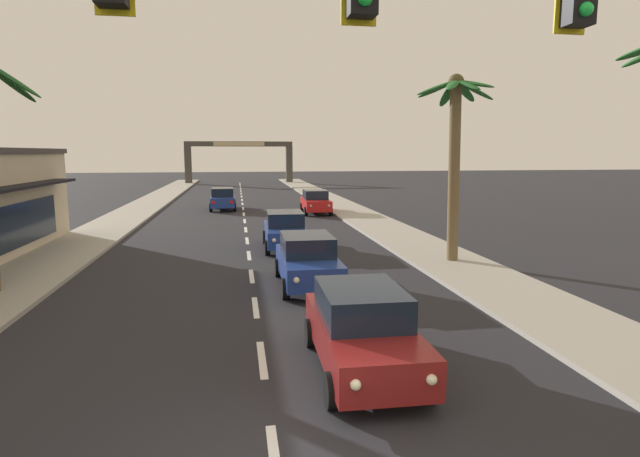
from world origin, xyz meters
name	(u,v)px	position (x,y,z in m)	size (l,w,h in m)	color
sidewalk_right	(392,232)	(7.80, 20.00, 0.07)	(3.20, 110.00, 0.14)	#9E998E
sidewalk_left	(87,240)	(-7.80, 20.00, 0.07)	(3.20, 110.00, 0.14)	#9E998E
lane_markings	(255,238)	(0.41, 19.85, 0.00)	(4.28, 87.07, 0.01)	silver
traffic_signal_mast	(507,49)	(2.82, -0.20, 5.59)	(11.25, 0.41, 7.55)	#2D2D33
sedan_lead_at_stop_bar	(362,329)	(1.97, 3.35, 0.85)	(2.00, 4.47, 1.68)	maroon
sedan_third_in_queue	(308,260)	(1.79, 10.01, 0.85)	(1.95, 4.45, 1.68)	navy
sedan_fifth_in_queue	(285,230)	(1.68, 16.68, 0.85)	(2.02, 4.48, 1.68)	navy
sedan_oncoming_far	(223,199)	(-1.52, 33.22, 0.85)	(2.00, 4.47, 1.68)	navy
sedan_parked_nearest_kerb	(315,202)	(5.11, 29.74, 0.85)	(2.01, 4.48, 1.68)	red
palm_right_second	(455,139)	(7.84, 12.46, 4.86)	(3.06, 3.00, 7.28)	brown
town_gateway_arch	(239,156)	(0.00, 66.95, 3.88)	(15.01, 0.90, 5.87)	#423D38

